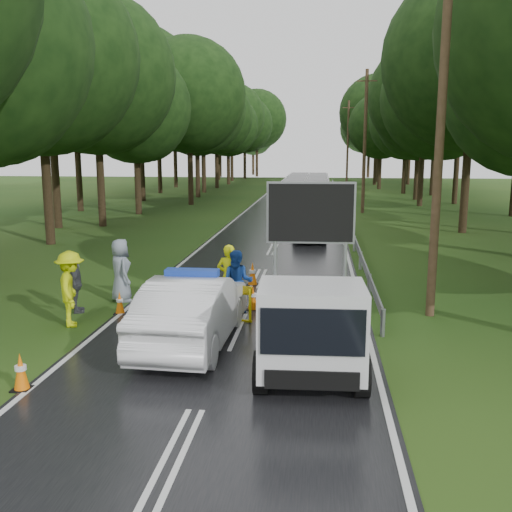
# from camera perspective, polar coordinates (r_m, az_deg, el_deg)

# --- Properties ---
(ground) EXTENTS (160.00, 160.00, 0.00)m
(ground) POSITION_cam_1_polar(r_m,az_deg,el_deg) (14.56, -2.25, -7.54)
(ground) COLOR #1B4112
(ground) RESTS_ON ground
(road) EXTENTS (7.00, 140.00, 0.02)m
(road) POSITION_cam_1_polar(r_m,az_deg,el_deg) (43.96, 3.61, 4.70)
(road) COLOR black
(road) RESTS_ON ground
(guardrail) EXTENTS (0.12, 60.06, 0.70)m
(guardrail) POSITION_cam_1_polar(r_m,az_deg,el_deg) (43.55, 8.48, 5.26)
(guardrail) COLOR gray
(guardrail) RESTS_ON ground
(utility_pole_near) EXTENTS (1.40, 0.24, 10.00)m
(utility_pole_near) POSITION_cam_1_polar(r_m,az_deg,el_deg) (15.99, 17.97, 12.02)
(utility_pole_near) COLOR #40311D
(utility_pole_near) RESTS_ON ground
(utility_pole_mid) EXTENTS (1.40, 0.24, 10.00)m
(utility_pole_mid) POSITION_cam_1_polar(r_m,az_deg,el_deg) (41.79, 10.83, 11.17)
(utility_pole_mid) COLOR #40311D
(utility_pole_mid) RESTS_ON ground
(utility_pole_far) EXTENTS (1.40, 0.24, 10.00)m
(utility_pole_far) POSITION_cam_1_polar(r_m,az_deg,el_deg) (67.74, 9.15, 10.95)
(utility_pole_far) COLOR #40311D
(utility_pole_far) RESTS_ON ground
(police_sedan) EXTENTS (1.92, 5.06, 1.81)m
(police_sedan) POSITION_cam_1_polar(r_m,az_deg,el_deg) (13.46, -6.33, -5.42)
(police_sedan) COLOR white
(police_sedan) RESTS_ON ground
(work_truck) EXTENTS (2.29, 4.83, 3.79)m
(work_truck) POSITION_cam_1_polar(r_m,az_deg,el_deg) (11.95, 5.44, -6.50)
(work_truck) COLOR gray
(work_truck) RESTS_ON ground
(barrier) EXTENTS (2.36, 0.59, 1.00)m
(barrier) POSITION_cam_1_polar(r_m,az_deg,el_deg) (15.43, -4.66, -3.60)
(barrier) COLOR yellow
(barrier) RESTS_ON ground
(officer) EXTENTS (0.71, 0.49, 1.89)m
(officer) POSITION_cam_1_polar(r_m,az_deg,el_deg) (16.27, -2.72, -2.12)
(officer) COLOR #EBF40D
(officer) RESTS_ON ground
(civilian) EXTENTS (0.88, 0.69, 1.78)m
(civilian) POSITION_cam_1_polar(r_m,az_deg,el_deg) (15.93, -1.84, -2.60)
(civilian) COLOR navy
(civilian) RESTS_ON ground
(bystander_left) EXTENTS (1.17, 1.46, 1.98)m
(bystander_left) POSITION_cam_1_polar(r_m,az_deg,el_deg) (15.48, -18.04, -3.15)
(bystander_left) COLOR #C2D50B
(bystander_left) RESTS_ON ground
(bystander_mid) EXTENTS (0.74, 1.05, 1.66)m
(bystander_mid) POSITION_cam_1_polar(r_m,az_deg,el_deg) (16.75, -17.59, -2.66)
(bystander_mid) COLOR #3E4146
(bystander_mid) RESTS_ON ground
(bystander_right) EXTENTS (1.04, 1.11, 1.91)m
(bystander_right) POSITION_cam_1_polar(r_m,az_deg,el_deg) (17.58, -13.38, -1.42)
(bystander_right) COLOR gray
(bystander_right) RESTS_ON ground
(queue_car_first) EXTENTS (1.93, 4.25, 1.42)m
(queue_car_first) POSITION_cam_1_polar(r_m,az_deg,el_deg) (29.00, 5.27, 3.00)
(queue_car_first) COLOR #3B3D43
(queue_car_first) RESTS_ON ground
(queue_car_second) EXTENTS (2.37, 5.07, 1.43)m
(queue_car_second) POSITION_cam_1_polar(r_m,az_deg,el_deg) (36.32, 4.96, 4.56)
(queue_car_second) COLOR gray
(queue_car_second) RESTS_ON ground
(queue_car_third) EXTENTS (3.14, 5.73, 1.52)m
(queue_car_third) POSITION_cam_1_polar(r_m,az_deg,el_deg) (45.28, 5.41, 5.80)
(queue_car_third) COLOR black
(queue_car_third) RESTS_ON ground
(queue_car_fourth) EXTENTS (1.74, 4.79, 1.57)m
(queue_car_fourth) POSITION_cam_1_polar(r_m,az_deg,el_deg) (51.50, 6.95, 6.38)
(queue_car_fourth) COLOR #45494E
(queue_car_fourth) RESTS_ON ground
(cone_near_left) EXTENTS (0.35, 0.35, 0.74)m
(cone_near_left) POSITION_cam_1_polar(r_m,az_deg,el_deg) (11.95, -22.46, -10.67)
(cone_near_left) COLOR black
(cone_near_left) RESTS_ON ground
(cone_center) EXTENTS (0.35, 0.35, 0.74)m
(cone_center) POSITION_cam_1_polar(r_m,az_deg,el_deg) (16.32, -0.34, -4.20)
(cone_center) COLOR black
(cone_center) RESTS_ON ground
(cone_far) EXTENTS (0.38, 0.38, 0.80)m
(cone_far) POSITION_cam_1_polar(r_m,az_deg,el_deg) (19.25, -0.35, -1.82)
(cone_far) COLOR black
(cone_far) RESTS_ON ground
(cone_left_mid) EXTENTS (0.30, 0.30, 0.64)m
(cone_left_mid) POSITION_cam_1_polar(r_m,az_deg,el_deg) (16.42, -13.47, -4.58)
(cone_left_mid) COLOR black
(cone_left_mid) RESTS_ON ground
(cone_right) EXTENTS (0.36, 0.36, 0.76)m
(cone_right) POSITION_cam_1_polar(r_m,az_deg,el_deg) (15.76, 9.39, -4.85)
(cone_right) COLOR black
(cone_right) RESTS_ON ground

